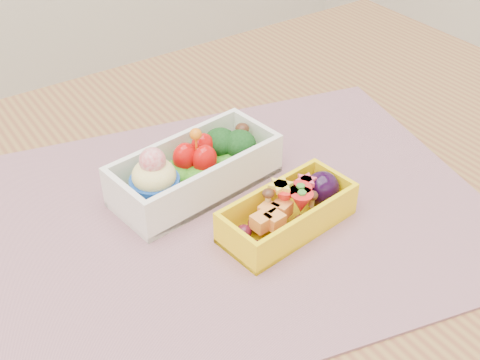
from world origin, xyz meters
TOP-DOWN VIEW (x-y plane):
  - table at (0.00, 0.00)m, footprint 1.20×0.80m
  - placemat at (0.03, -0.00)m, footprint 0.62×0.53m
  - bento_white at (0.01, 0.06)m, footprint 0.20×0.11m
  - bento_yellow at (0.06, -0.05)m, footprint 0.15×0.08m

SIDE VIEW (x-z plane):
  - table at x=0.00m, z-range 0.28..1.03m
  - placemat at x=0.03m, z-range 0.75..0.75m
  - bento_yellow at x=0.06m, z-range 0.75..0.80m
  - bento_white at x=0.01m, z-range 0.74..0.82m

